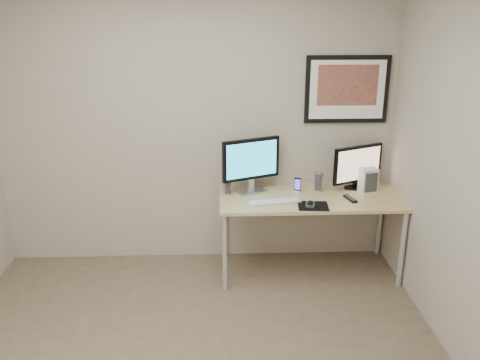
{
  "coord_description": "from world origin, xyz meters",
  "views": [
    {
      "loc": [
        0.21,
        -2.82,
        2.33
      ],
      "look_at": [
        0.37,
        1.1,
        0.98
      ],
      "focal_mm": 38.0,
      "sensor_mm": 36.0,
      "label": 1
    }
  ],
  "objects": [
    {
      "name": "mouse",
      "position": [
        0.96,
        1.13,
        0.75
      ],
      "size": [
        0.09,
        0.12,
        0.04
      ],
      "primitive_type": "ellipsoid",
      "rotation": [
        0.0,
        0.0,
        -0.2
      ],
      "color": "black",
      "rests_on": "mousepad"
    },
    {
      "name": "desk",
      "position": [
        1.0,
        1.35,
        0.66
      ],
      "size": [
        1.6,
        0.7,
        0.73
      ],
      "color": "#A1844D",
      "rests_on": "floor"
    },
    {
      "name": "room",
      "position": [
        0.0,
        0.45,
        1.64
      ],
      "size": [
        3.6,
        3.6,
        3.6
      ],
      "color": "white",
      "rests_on": "ground"
    },
    {
      "name": "phone_dock",
      "position": [
        0.9,
        1.47,
        0.8
      ],
      "size": [
        0.08,
        0.08,
        0.14
      ],
      "primitive_type": "cube",
      "rotation": [
        0.0,
        0.0,
        -0.32
      ],
      "color": "black",
      "rests_on": "desk"
    },
    {
      "name": "speaker_right",
      "position": [
        1.1,
        1.5,
        0.82
      ],
      "size": [
        0.09,
        0.09,
        0.18
      ],
      "primitive_type": "cylinder",
      "rotation": [
        0.0,
        0.0,
        -0.32
      ],
      "color": "#B8B8BD",
      "rests_on": "desk"
    },
    {
      "name": "mousepad",
      "position": [
        0.99,
        1.12,
        0.73
      ],
      "size": [
        0.27,
        0.24,
        0.0
      ],
      "primitive_type": "cube",
      "rotation": [
        0.0,
        0.0,
        -0.08
      ],
      "color": "black",
      "rests_on": "desk"
    },
    {
      "name": "speaker_left",
      "position": [
        0.27,
        1.44,
        0.81
      ],
      "size": [
        0.08,
        0.08,
        0.17
      ],
      "primitive_type": "cylinder",
      "rotation": [
        0.0,
        0.0,
        0.27
      ],
      "color": "#B8B8BD",
      "rests_on": "desk"
    },
    {
      "name": "keyboard",
      "position": [
        0.67,
        1.22,
        0.74
      ],
      "size": [
        0.48,
        0.21,
        0.02
      ],
      "primitive_type": "cube",
      "rotation": [
        0.0,
        0.0,
        0.19
      ],
      "color": "silver",
      "rests_on": "desk"
    },
    {
      "name": "remote",
      "position": [
        1.34,
        1.26,
        0.74
      ],
      "size": [
        0.09,
        0.18,
        0.02
      ],
      "primitive_type": "cube",
      "rotation": [
        0.0,
        0.0,
        0.26
      ],
      "color": "black",
      "rests_on": "desk"
    },
    {
      "name": "monitor_large",
      "position": [
        0.48,
        1.48,
        1.01
      ],
      "size": [
        0.52,
        0.26,
        0.5
      ],
      "rotation": [
        0.0,
        0.0,
        0.4
      ],
      "color": "#B8B8BD",
      "rests_on": "desk"
    },
    {
      "name": "monitor_tv",
      "position": [
        1.46,
        1.54,
        0.95
      ],
      "size": [
        0.48,
        0.24,
        0.41
      ],
      "rotation": [
        0.0,
        0.0,
        0.43
      ],
      "color": "black",
      "rests_on": "desk"
    },
    {
      "name": "fan_unit",
      "position": [
        1.54,
        1.43,
        0.84
      ],
      "size": [
        0.17,
        0.14,
        0.23
      ],
      "primitive_type": "cube",
      "rotation": [
        0.0,
        0.0,
        0.23
      ],
      "color": "silver",
      "rests_on": "desk"
    },
    {
      "name": "framed_art",
      "position": [
        1.35,
        1.68,
        1.62
      ],
      "size": [
        0.75,
        0.04,
        0.6
      ],
      "color": "black",
      "rests_on": "room"
    }
  ]
}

